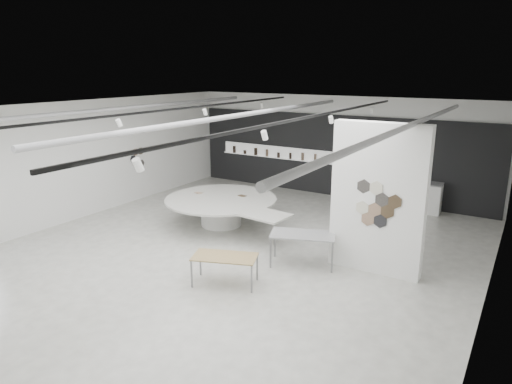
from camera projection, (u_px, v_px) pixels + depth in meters
The scene contains 7 objects.
room at pixel (227, 178), 11.60m from camera, with size 12.02×14.02×3.82m.
back_wall_display at pixel (332, 156), 17.43m from camera, with size 11.80×0.27×3.10m.
partition_column at pixel (378, 199), 10.67m from camera, with size 2.20×0.38×3.60m.
display_island at pixel (223, 208), 14.18m from camera, with size 4.59×3.80×0.89m.
sample_table_wood at pixel (225, 258), 10.28m from camera, with size 1.60×1.18×0.68m.
sample_table_stone at pixel (303, 237), 11.28m from camera, with size 1.76×1.29×0.81m.
kitchen_counter at pixel (414, 196), 15.74m from camera, with size 1.85×0.79×1.43m.
Camera 1 is at (6.45, -9.23, 4.75)m, focal length 32.00 mm.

